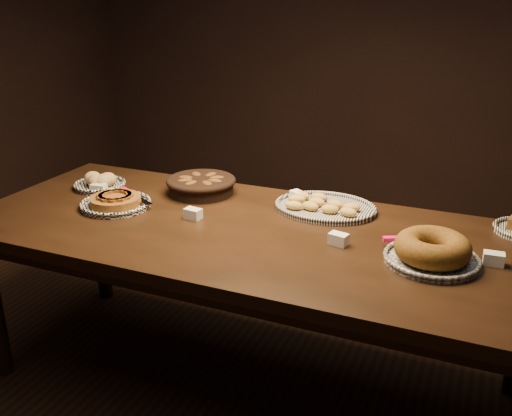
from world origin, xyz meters
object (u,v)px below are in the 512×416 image
at_px(apple_tart_plate, 116,202).
at_px(bundt_cake_plate, 432,251).
at_px(buffet_table, 250,245).
at_px(madeleine_platter, 324,206).

bearing_deg(apple_tart_plate, bundt_cake_plate, 2.06).
height_order(buffet_table, madeleine_platter, madeleine_platter).
relative_size(buffet_table, bundt_cake_plate, 6.46).
distance_m(apple_tart_plate, bundt_cake_plate, 1.36).
height_order(madeleine_platter, bundt_cake_plate, bundt_cake_plate).
distance_m(buffet_table, bundt_cake_plate, 0.72).
xyz_separation_m(apple_tart_plate, madeleine_platter, (0.86, 0.32, -0.00)).
bearing_deg(apple_tart_plate, madeleine_platter, 23.66).
distance_m(buffet_table, madeleine_platter, 0.39).
relative_size(buffet_table, apple_tart_plate, 7.31).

